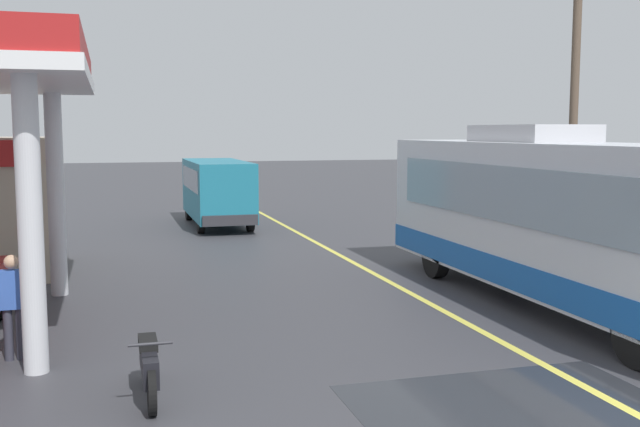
{
  "coord_description": "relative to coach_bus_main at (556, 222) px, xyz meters",
  "views": [
    {
      "loc": [
        -6.29,
        -6.72,
        3.55
      ],
      "look_at": [
        -1.5,
        10.0,
        1.6
      ],
      "focal_mm": 41.24,
      "sensor_mm": 36.0,
      "label": 1
    }
  ],
  "objects": [
    {
      "name": "wet_puddle_patch",
      "position": [
        -3.75,
        -5.25,
        -1.72
      ],
      "size": [
        4.12,
        3.77,
        0.01
      ],
      "primitive_type": "cube",
      "color": "#26282D",
      "rests_on": "ground"
    },
    {
      "name": "ground",
      "position": [
        -2.38,
        13.84,
        -1.72
      ],
      "size": [
        120.0,
        120.0,
        0.0
      ],
      "primitive_type": "plane",
      "color": "#38383D"
    },
    {
      "name": "minibus_opposing_lane",
      "position": [
        -4.8,
        14.75,
        -0.25
      ],
      "size": [
        2.04,
        6.13,
        2.44
      ],
      "color": "teal",
      "rests_on": "ground"
    },
    {
      "name": "coach_bus_main",
      "position": [
        0.0,
        0.0,
        0.0
      ],
      "size": [
        2.6,
        11.04,
        3.69
      ],
      "color": "silver",
      "rests_on": "ground"
    },
    {
      "name": "motorcycle_parked_forecourt",
      "position": [
        -8.25,
        -3.13,
        -1.28
      ],
      "size": [
        0.55,
        1.8,
        0.92
      ],
      "color": "black",
      "rests_on": "ground"
    },
    {
      "name": "utility_pole_roadside",
      "position": [
        3.99,
        5.26,
        2.96
      ],
      "size": [
        1.8,
        0.24,
        9.0
      ],
      "color": "brown",
      "rests_on": "ground"
    },
    {
      "name": "pedestrian_near_pump",
      "position": [
        -10.18,
        -0.86,
        -0.79
      ],
      "size": [
        0.55,
        0.22,
        1.66
      ],
      "color": "#33333F",
      "rests_on": "ground"
    },
    {
      "name": "lane_divider_stripe",
      "position": [
        -2.38,
        8.84,
        -1.72
      ],
      "size": [
        0.16,
        50.0,
        0.01
      ],
      "primitive_type": "cube",
      "color": "#D8CC4C",
      "rests_on": "ground"
    }
  ]
}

